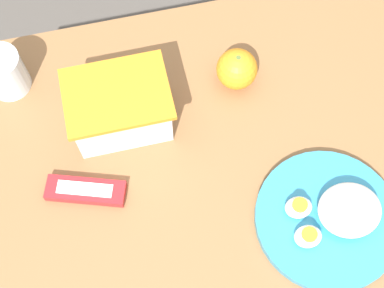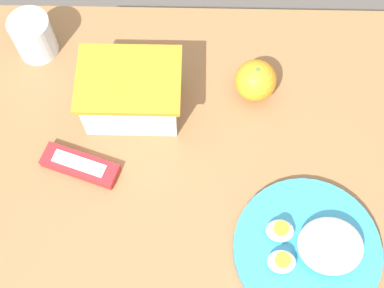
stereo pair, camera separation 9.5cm
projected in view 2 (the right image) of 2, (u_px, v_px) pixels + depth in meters
The scene contains 7 objects.
ground_plane at pixel (199, 242), 1.62m from camera, with size 10.00×10.00×0.00m, color #4C4742.
table at pixel (203, 173), 1.09m from camera, with size 1.23×0.65×0.70m.
food_container at pixel (132, 95), 0.98m from camera, with size 0.18×0.14×0.11m.
orange_fruit at pixel (256, 80), 1.00m from camera, with size 0.08×0.08×0.08m.
rice_plate at pixel (312, 248), 0.89m from camera, with size 0.25×0.25×0.06m.
candy_bar at pixel (80, 165), 0.96m from camera, with size 0.15×0.09×0.02m.
drinking_glass at pixel (33, 36), 1.03m from camera, with size 0.08×0.08×0.09m.
Camera 2 is at (-0.01, -0.39, 1.61)m, focal length 50.00 mm.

